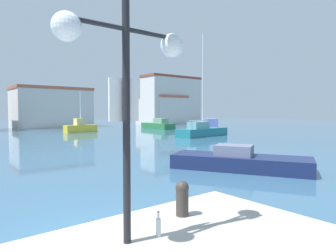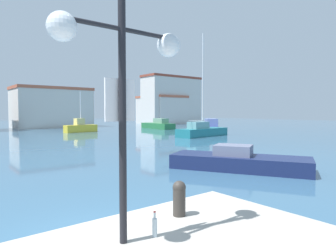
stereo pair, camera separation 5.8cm
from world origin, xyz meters
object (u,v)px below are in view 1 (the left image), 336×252
object	(u,v)px
bottle	(158,227)
mooring_bollard	(182,197)
lamppost	(126,53)
motorboat_navy_outer_mooring	(239,161)
motorboat_blue_mid_harbor	(210,127)
sailboat_teal_near_pier	(202,131)
motorboat_green_distant_north	(158,125)
sailboat_yellow_behind_lamppost	(80,127)

from	to	relation	value
bottle	mooring_bollard	xyz separation A→B (m)	(0.82, 0.42, 0.18)
lamppost	mooring_bollard	distance (m)	2.54
bottle	motorboat_navy_outer_mooring	xyz separation A→B (m)	(9.33, 5.80, -0.83)
lamppost	motorboat_navy_outer_mooring	world-z (taller)	lamppost
motorboat_blue_mid_harbor	sailboat_teal_near_pier	world-z (taller)	sailboat_teal_near_pier
motorboat_green_distant_north	lamppost	bearing A→B (deg)	-127.54
motorboat_green_distant_north	sailboat_yellow_behind_lamppost	bearing A→B (deg)	-179.51
mooring_bollard	sailboat_teal_near_pier	world-z (taller)	sailboat_teal_near_pier
motorboat_navy_outer_mooring	motorboat_green_distant_north	world-z (taller)	motorboat_green_distant_north
bottle	motorboat_navy_outer_mooring	distance (m)	11.02
lamppost	bottle	size ratio (longest dim) A/B	11.52
motorboat_navy_outer_mooring	sailboat_teal_near_pier	bearing A→B (deg)	49.98
bottle	sailboat_teal_near_pier	world-z (taller)	sailboat_teal_near_pier
sailboat_teal_near_pier	motorboat_blue_mid_harbor	bearing A→B (deg)	37.44
motorboat_blue_mid_harbor	motorboat_green_distant_north	world-z (taller)	motorboat_blue_mid_harbor
bottle	motorboat_blue_mid_harbor	bearing A→B (deg)	41.98
mooring_bollard	motorboat_blue_mid_harbor	world-z (taller)	motorboat_blue_mid_harbor
lamppost	motorboat_navy_outer_mooring	size ratio (longest dim) A/B	0.61
sailboat_yellow_behind_lamppost	sailboat_teal_near_pier	xyz separation A→B (m)	(8.07, -15.21, -0.03)
lamppost	motorboat_blue_mid_harbor	size ratio (longest dim) A/B	0.52
sailboat_teal_near_pier	lamppost	bearing A→B (deg)	-137.25
mooring_bollard	motorboat_green_distant_north	world-z (taller)	motorboat_green_distant_north
motorboat_blue_mid_harbor	sailboat_teal_near_pier	bearing A→B (deg)	-142.56
lamppost	motorboat_navy_outer_mooring	xyz separation A→B (m)	(9.77, 5.68, -3.19)
lamppost	sailboat_teal_near_pier	bearing A→B (deg)	42.75
lamppost	motorboat_blue_mid_harbor	world-z (taller)	lamppost
bottle	sailboat_teal_near_pier	distance (m)	30.15
bottle	motorboat_navy_outer_mooring	bearing A→B (deg)	31.84
sailboat_yellow_behind_lamppost	motorboat_green_distant_north	distance (m)	13.38
sailboat_yellow_behind_lamppost	motorboat_blue_mid_harbor	world-z (taller)	sailboat_yellow_behind_lamppost
lamppost	sailboat_yellow_behind_lamppost	world-z (taller)	sailboat_yellow_behind_lamppost
mooring_bollard	motorboat_blue_mid_harbor	bearing A→B (deg)	42.32
lamppost	sailboat_teal_near_pier	distance (m)	30.53
motorboat_blue_mid_harbor	motorboat_green_distant_north	size ratio (longest dim) A/B	1.13
bottle	motorboat_blue_mid_harbor	xyz separation A→B (m)	(29.76, 26.78, -0.66)
sailboat_yellow_behind_lamppost	sailboat_teal_near_pier	distance (m)	17.21
motorboat_blue_mid_harbor	motorboat_green_distant_north	distance (m)	9.64
sailboat_yellow_behind_lamppost	motorboat_green_distant_north	world-z (taller)	sailboat_yellow_behind_lamppost
bottle	motorboat_green_distant_north	bearing A→B (deg)	52.99
bottle	sailboat_yellow_behind_lamppost	bearing A→B (deg)	68.98
lamppost	motorboat_blue_mid_harbor	distance (m)	40.40
lamppost	bottle	bearing A→B (deg)	-14.53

